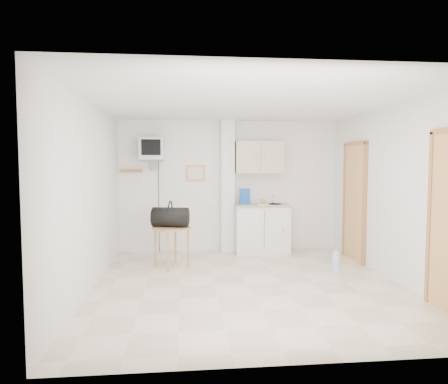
{
  "coord_description": "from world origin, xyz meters",
  "views": [
    {
      "loc": [
        -0.87,
        -5.39,
        1.67
      ],
      "look_at": [
        -0.27,
        0.6,
        1.25
      ],
      "focal_mm": 32.0,
      "sensor_mm": 36.0,
      "label": 1
    }
  ],
  "objects": [
    {
      "name": "duffel_bag",
      "position": [
        -1.1,
        1.08,
        0.82
      ],
      "size": [
        0.63,
        0.44,
        0.43
      ],
      "rotation": [
        0.0,
        0.0,
        -0.22
      ],
      "color": "black",
      "rests_on": "round_table"
    },
    {
      "name": "ground",
      "position": [
        0.0,
        0.0,
        0.0
      ],
      "size": [
        4.5,
        4.5,
        0.0
      ],
      "primitive_type": "plane",
      "color": "beige",
      "rests_on": "ground"
    },
    {
      "name": "kitchenette",
      "position": [
        0.57,
        2.0,
        0.8
      ],
      "size": [
        1.03,
        0.58,
        2.1
      ],
      "color": "white",
      "rests_on": "ground"
    },
    {
      "name": "round_table",
      "position": [
        -1.08,
        1.05,
        0.57
      ],
      "size": [
        0.62,
        0.62,
        0.66
      ],
      "rotation": [
        0.0,
        0.0,
        -0.2
      ],
      "color": "#A67146",
      "rests_on": "ground"
    },
    {
      "name": "water_bottle",
      "position": [
        1.49,
        0.57,
        0.15
      ],
      "size": [
        0.11,
        0.11,
        0.34
      ],
      "color": "#ACCEE7",
      "rests_on": "ground"
    },
    {
      "name": "crt_television",
      "position": [
        -1.45,
        2.02,
        1.94
      ],
      "size": [
        0.44,
        0.45,
        2.15
      ],
      "color": "slate",
      "rests_on": "ground"
    },
    {
      "name": "room_envelope",
      "position": [
        0.24,
        0.09,
        1.54
      ],
      "size": [
        4.24,
        4.54,
        2.55
      ],
      "color": "white",
      "rests_on": "ground"
    }
  ]
}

